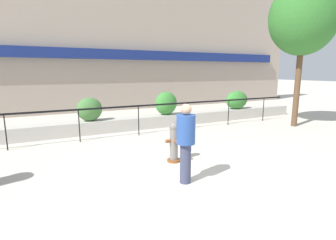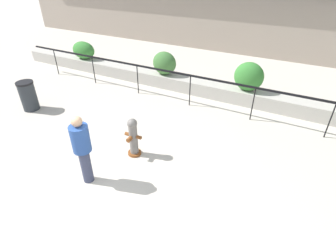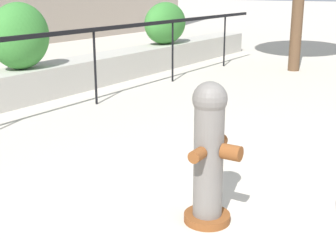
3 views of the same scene
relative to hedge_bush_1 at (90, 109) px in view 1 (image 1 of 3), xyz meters
The scene contains 10 objects.
ground_plane 6.28m from the hedge_bush_1, 75.24° to the right, with size 120.00×120.00×0.00m, color beige.
building_facade 6.89m from the hedge_bush_1, 75.20° to the left, with size 30.00×1.36×8.00m.
planter_wall_low 1.73m from the hedge_bush_1, ahead, with size 18.00×0.70×0.50m, color #B7B2A8.
fence_railing_segment 1.93m from the hedge_bush_1, 34.83° to the right, with size 15.00×0.05×1.15m.
hedge_bush_1 is the anchor object (origin of this frame).
hedge_bush_2 3.28m from the hedge_bush_1, ahead, with size 1.00×0.70×1.01m, color #387F33.
hedge_bush_3 7.28m from the hedge_bush_1, ahead, with size 1.27×0.70×0.91m, color #387F33.
fire_hydrant 4.53m from the hedge_bush_1, 72.19° to the right, with size 0.47×0.43×1.08m.
street_tree 9.42m from the hedge_bush_1, 17.45° to the right, with size 2.90×2.61×6.08m.
pedestrian 5.69m from the hedge_bush_1, 80.20° to the right, with size 0.56×0.56×1.73m.
Camera 1 is at (-3.37, -4.23, 2.40)m, focal length 28.00 mm.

